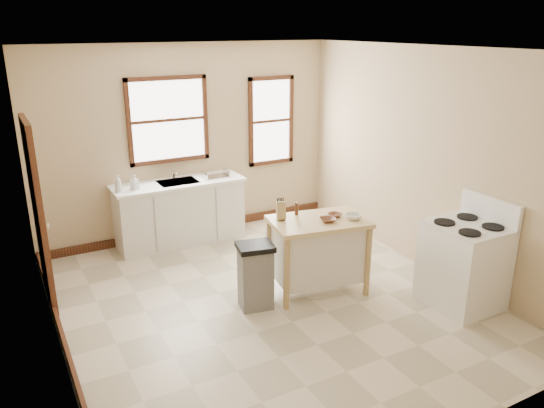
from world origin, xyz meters
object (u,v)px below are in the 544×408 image
(knife_block, at_px, (281,211))
(bowl_a, at_px, (328,220))
(kitchen_island, at_px, (318,255))
(bowl_c, at_px, (354,217))
(trash_bin, at_px, (255,276))
(gas_stove, at_px, (465,254))
(pepper_grinder, at_px, (297,209))
(dish_rack, at_px, (215,174))
(soap_bottle_a, at_px, (118,183))
(bowl_b, at_px, (335,215))
(soap_bottle_b, at_px, (134,182))

(knife_block, distance_m, bowl_a, 0.54)
(knife_block, bearing_deg, kitchen_island, -10.70)
(kitchen_island, height_order, bowl_c, bowl_c)
(trash_bin, distance_m, gas_stove, 2.34)
(pepper_grinder, bearing_deg, dish_rack, 97.15)
(soap_bottle_a, relative_size, dish_rack, 0.64)
(kitchen_island, distance_m, bowl_b, 0.52)
(dish_rack, height_order, bowl_c, dish_rack)
(kitchen_island, distance_m, pepper_grinder, 0.60)
(soap_bottle_a, height_order, bowl_a, soap_bottle_a)
(knife_block, height_order, bowl_a, knife_block)
(dish_rack, relative_size, gas_stove, 0.30)
(bowl_a, height_order, bowl_b, bowl_a)
(dish_rack, bearing_deg, bowl_c, -91.61)
(dish_rack, height_order, pepper_grinder, pepper_grinder)
(dish_rack, relative_size, bowl_c, 1.96)
(pepper_grinder, relative_size, bowl_b, 0.94)
(bowl_b, xyz_separation_m, gas_stove, (1.04, -1.04, -0.31))
(soap_bottle_b, xyz_separation_m, gas_stove, (2.81, -3.19, -0.41))
(dish_rack, bearing_deg, soap_bottle_b, 161.64)
(soap_bottle_b, xyz_separation_m, kitchen_island, (1.56, -2.14, -0.57))
(soap_bottle_b, bearing_deg, knife_block, -77.93)
(dish_rack, distance_m, kitchen_island, 2.25)
(gas_stove, bearing_deg, knife_block, 142.35)
(soap_bottle_b, relative_size, dish_rack, 0.54)
(dish_rack, bearing_deg, knife_block, -109.23)
(knife_block, bearing_deg, bowl_b, -1.69)
(soap_bottle_b, bearing_deg, bowl_b, -69.78)
(soap_bottle_a, distance_m, soap_bottle_b, 0.22)
(soap_bottle_a, bearing_deg, trash_bin, -89.52)
(dish_rack, bearing_deg, bowl_b, -93.70)
(soap_bottle_a, distance_m, kitchen_island, 2.83)
(soap_bottle_b, distance_m, bowl_b, 2.79)
(dish_rack, height_order, kitchen_island, dish_rack)
(soap_bottle_b, bearing_deg, trash_bin, -90.45)
(soap_bottle_a, relative_size, soap_bottle_b, 1.19)
(bowl_a, xyz_separation_m, bowl_b, (0.17, 0.10, -0.00))
(soap_bottle_a, xyz_separation_m, soap_bottle_b, (0.22, 0.02, -0.02))
(dish_rack, xyz_separation_m, bowl_a, (0.43, -2.26, -0.04))
(gas_stove, bearing_deg, bowl_b, 134.92)
(bowl_a, bearing_deg, bowl_c, -13.69)
(trash_bin, bearing_deg, gas_stove, -15.27)
(soap_bottle_b, xyz_separation_m, bowl_b, (1.78, -2.15, -0.10))
(pepper_grinder, bearing_deg, bowl_a, -62.19)
(soap_bottle_a, distance_m, gas_stove, 4.41)
(soap_bottle_a, height_order, bowl_c, soap_bottle_a)
(bowl_b, bearing_deg, bowl_a, -150.14)
(soap_bottle_b, xyz_separation_m, pepper_grinder, (1.42, -1.88, -0.04))
(soap_bottle_b, height_order, bowl_a, soap_bottle_b)
(dish_rack, xyz_separation_m, knife_block, (-0.00, -1.94, 0.04))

